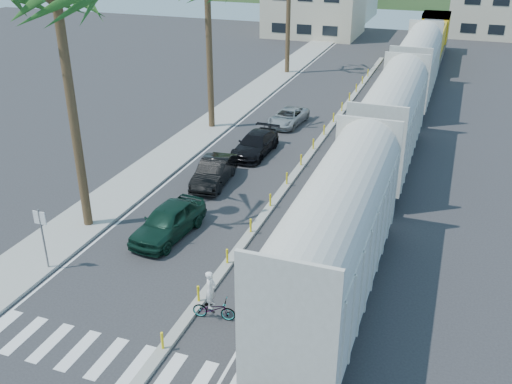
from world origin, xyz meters
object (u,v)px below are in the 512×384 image
street_sign (42,231)px  car_lead (168,221)px  cyclist (213,304)px  car_second (214,172)px

street_sign → car_lead: street_sign is taller
street_sign → car_lead: size_ratio=0.61×
car_lead → cyclist: bearing=-42.8°
car_lead → car_second: size_ratio=1.06×
car_second → cyclist: cyclist is taller
cyclist → street_sign: bearing=77.5°
car_second → cyclist: size_ratio=2.23×
street_sign → car_second: street_sign is taller
car_lead → cyclist: cyclist is taller
car_lead → car_second: 6.41m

